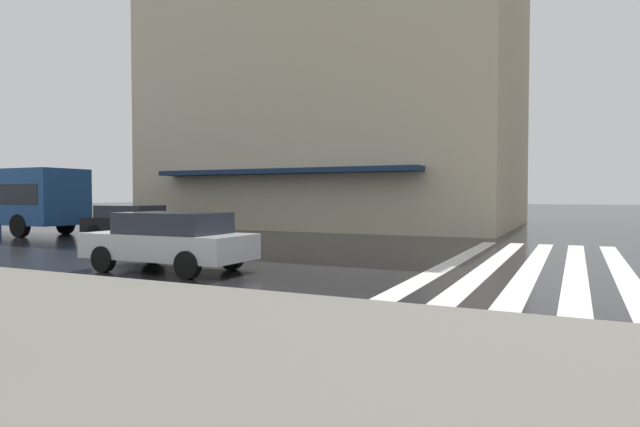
% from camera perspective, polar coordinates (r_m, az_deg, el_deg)
% --- Properties ---
extents(zebra_crossing, '(13.00, 4.50, 0.01)m').
position_cam_1_polar(zebra_crossing, '(15.21, 21.64, -5.05)').
color(zebra_crossing, silver).
rests_on(zebra_crossing, ground_plane).
extents(haussmann_block_mid, '(17.09, 20.26, 21.34)m').
position_cam_1_polar(haussmann_block_mid, '(35.22, 2.84, 16.11)').
color(haussmann_block_mid, beige).
rests_on(haussmann_block_mid, ground_plane).
extents(car_silver, '(1.85, 4.10, 1.41)m').
position_cam_1_polar(car_silver, '(13.40, -15.59, -2.68)').
color(car_silver, '#B7B7BC').
rests_on(car_silver, ground_plane).
extents(car_black, '(1.85, 4.10, 1.41)m').
position_cam_1_polar(car_black, '(23.36, -19.27, -0.78)').
color(car_black, black).
rests_on(car_black, ground_plane).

